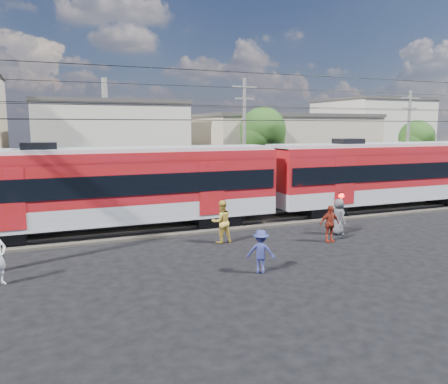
{
  "coord_description": "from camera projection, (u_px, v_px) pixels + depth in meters",
  "views": [
    {
      "loc": [
        -6.91,
        -13.19,
        5.18
      ],
      "look_at": [
        0.43,
        5.0,
        2.23
      ],
      "focal_mm": 35.0,
      "sensor_mm": 36.0,
      "label": 1
    }
  ],
  "objects": [
    {
      "name": "ground",
      "position": [
        266.0,
        274.0,
        15.43
      ],
      "size": [
        120.0,
        120.0,
        0.0
      ],
      "primitive_type": "plane",
      "color": "black",
      "rests_on": "ground"
    },
    {
      "name": "track_bed",
      "position": [
        195.0,
        226.0,
        22.75
      ],
      "size": [
        70.0,
        3.4,
        0.12
      ],
      "primitive_type": "cube",
      "color": "#2D2823",
      "rests_on": "ground"
    },
    {
      "name": "rail_near",
      "position": [
        200.0,
        226.0,
        22.05
      ],
      "size": [
        70.0,
        0.12,
        0.12
      ],
      "primitive_type": "cube",
      "color": "#59544C",
      "rests_on": "track_bed"
    },
    {
      "name": "rail_far",
      "position": [
        191.0,
        220.0,
        23.42
      ],
      "size": [
        70.0,
        0.12,
        0.12
      ],
      "primitive_type": "cube",
      "color": "#59544C",
      "rests_on": "track_bed"
    },
    {
      "name": "commuter_train",
      "position": [
        118.0,
        185.0,
        20.98
      ],
      "size": [
        50.3,
        3.08,
        4.17
      ],
      "color": "black",
      "rests_on": "ground"
    },
    {
      "name": "catenary",
      "position": [
        3.0,
        127.0,
        18.8
      ],
      "size": [
        70.0,
        9.3,
        7.52
      ],
      "color": "black",
      "rests_on": "ground"
    },
    {
      "name": "building_midwest",
      "position": [
        107.0,
        144.0,
        38.9
      ],
      "size": [
        12.24,
        12.24,
        7.3
      ],
      "color": "#BBB5A4",
      "rests_on": "ground"
    },
    {
      "name": "building_mideast",
      "position": [
        281.0,
        148.0,
        42.14
      ],
      "size": [
        16.32,
        10.2,
        6.3
      ],
      "color": "tan",
      "rests_on": "ground"
    },
    {
      "name": "building_east",
      "position": [
        369.0,
        135.0,
        50.84
      ],
      "size": [
        10.2,
        10.2,
        8.3
      ],
      "color": "#BBB5A4",
      "rests_on": "ground"
    },
    {
      "name": "utility_pole_mid",
      "position": [
        244.0,
        136.0,
        30.73
      ],
      "size": [
        1.8,
        0.24,
        8.5
      ],
      "color": "slate",
      "rests_on": "ground"
    },
    {
      "name": "utility_pole_east",
      "position": [
        408.0,
        138.0,
        35.03
      ],
      "size": [
        1.8,
        0.24,
        8.0
      ],
      "color": "slate",
      "rests_on": "ground"
    },
    {
      "name": "tree_near",
      "position": [
        264.0,
        133.0,
        34.72
      ],
      "size": [
        3.82,
        3.64,
        6.72
      ],
      "color": "#382619",
      "rests_on": "ground"
    },
    {
      "name": "tree_far",
      "position": [
        417.0,
        140.0,
        39.45
      ],
      "size": [
        3.36,
        3.12,
        5.76
      ],
      "color": "#382619",
      "rests_on": "ground"
    },
    {
      "name": "pedestrian_b",
      "position": [
        222.0,
        222.0,
        19.52
      ],
      "size": [
        0.96,
        0.76,
        1.93
      ],
      "primitive_type": "imported",
      "rotation": [
        0.0,
        0.0,
        3.17
      ],
      "color": "gold",
      "rests_on": "ground"
    },
    {
      "name": "pedestrian_c",
      "position": [
        261.0,
        252.0,
        15.48
      ],
      "size": [
        1.17,
        1.02,
        1.57
      ],
      "primitive_type": "imported",
      "rotation": [
        0.0,
        0.0,
        2.61
      ],
      "color": "navy",
      "rests_on": "ground"
    },
    {
      "name": "pedestrian_d",
      "position": [
        330.0,
        224.0,
        19.64
      ],
      "size": [
        0.99,
        0.42,
        1.69
      ],
      "primitive_type": "imported",
      "rotation": [
        0.0,
        0.0,
        -0.01
      ],
      "color": "maroon",
      "rests_on": "ground"
    },
    {
      "name": "pedestrian_e",
      "position": [
        338.0,
        217.0,
        21.0
      ],
      "size": [
        0.59,
        0.88,
        1.75
      ],
      "primitive_type": "imported",
      "rotation": [
        0.0,
        0.0,
        1.61
      ],
      "color": "#4C4C51",
      "rests_on": "ground"
    },
    {
      "name": "car_silver",
      "position": [
        415.0,
        185.0,
        34.05
      ],
      "size": [
        3.93,
        1.81,
        1.31
      ],
      "primitive_type": "imported",
      "rotation": [
        0.0,
        0.0,
        1.5
      ],
      "color": "silver",
      "rests_on": "ground"
    },
    {
      "name": "car_white",
      "position": [
        446.0,
        180.0,
        36.73
      ],
      "size": [
        4.67,
        2.27,
        1.48
      ],
      "primitive_type": "imported",
      "rotation": [
        0.0,
        0.0,
        1.73
      ],
      "color": "silver",
      "rests_on": "ground"
    },
    {
      "name": "crossing_signal",
      "position": [
        341.0,
        204.0,
        21.81
      ],
      "size": [
        0.28,
        0.28,
        1.93
      ],
      "color": "black",
      "rests_on": "ground"
    }
  ]
}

